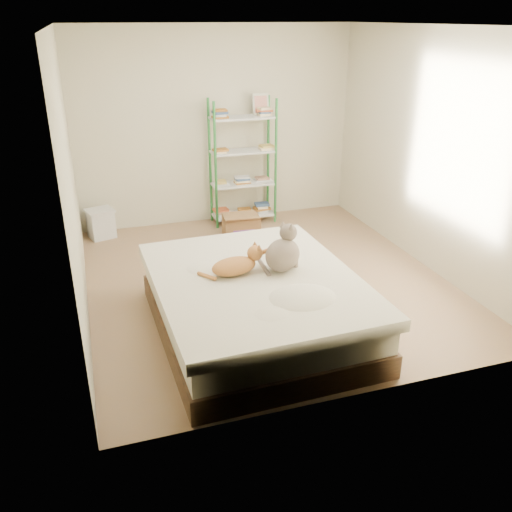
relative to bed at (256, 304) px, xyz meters
name	(u,v)px	position (x,y,z in m)	size (l,w,h in m)	color
room	(267,165)	(0.43, 0.98, 1.02)	(3.81, 4.21, 2.61)	#99734E
bed	(256,304)	(0.00, 0.00, 0.00)	(1.81, 2.23, 0.56)	brown
orange_cat	(234,264)	(-0.17, 0.11, 0.38)	(0.49, 0.27, 0.20)	#C36F3D
grey_cat	(283,248)	(0.27, 0.06, 0.49)	(0.32, 0.38, 0.43)	gray
shelf_unit	(243,167)	(0.74, 2.86, 0.51)	(0.88, 0.36, 1.74)	#2F863E
cardboard_box	(241,227)	(0.52, 2.22, -0.12)	(0.49, 0.48, 0.37)	olive
white_bin	(101,223)	(-1.22, 2.83, -0.08)	(0.40, 0.38, 0.39)	silver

